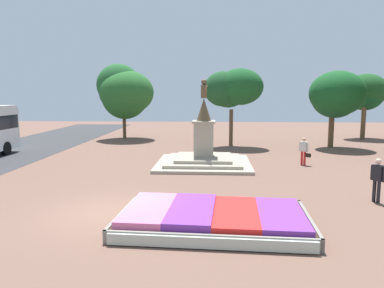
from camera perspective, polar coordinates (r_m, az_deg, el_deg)
ground_plane at (r=13.54m, az=-12.21°, el=-10.20°), size 81.79×81.79×0.00m
flower_planter at (r=11.93m, az=2.99°, el=-11.22°), size 6.11×3.99×0.58m
statue_monument at (r=21.56m, az=1.79°, el=-1.35°), size 5.34×5.34×4.90m
pedestrian_with_handbag at (r=22.46m, az=16.69°, el=-0.85°), size 0.60×0.54×1.59m
pedestrian_near_planter at (r=15.83m, az=26.40°, el=-4.54°), size 0.39×0.49×1.70m
park_tree_far_left at (r=29.95m, az=21.15°, el=6.97°), size 4.09×3.93×5.76m
park_tree_behind_statue at (r=34.06m, az=-10.31°, el=7.84°), size 5.10×4.86×6.70m
park_tree_far_right at (r=37.25m, az=24.63°, el=7.26°), size 4.37×3.65×5.83m
park_tree_street_side at (r=28.91m, az=6.18°, el=8.33°), size 4.49×3.31×5.97m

